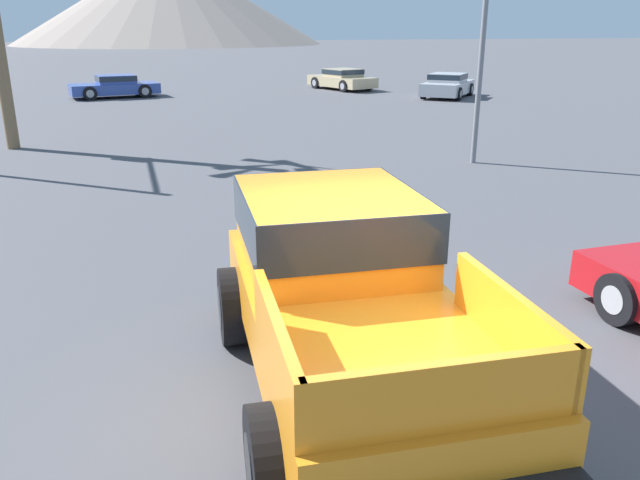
# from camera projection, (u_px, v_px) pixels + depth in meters

# --- Properties ---
(ground_plane) EXTENTS (320.00, 320.00, 0.00)m
(ground_plane) POSITION_uv_depth(u_px,v_px,m) (376.00, 395.00, 6.16)
(ground_plane) COLOR #4C4C51
(orange_pickup_truck) EXTENTS (2.55, 4.85, 1.85)m
(orange_pickup_truck) POSITION_uv_depth(u_px,v_px,m) (343.00, 285.00, 6.12)
(orange_pickup_truck) COLOR orange
(orange_pickup_truck) RESTS_ON ground_plane
(parked_car_tan) EXTENTS (3.13, 4.69, 1.16)m
(parked_car_tan) POSITION_uv_depth(u_px,v_px,m) (342.00, 79.00, 35.70)
(parked_car_tan) COLOR tan
(parked_car_tan) RESTS_ON ground_plane
(parked_car_blue) EXTENTS (4.54, 2.53, 1.11)m
(parked_car_blue) POSITION_uv_depth(u_px,v_px,m) (115.00, 86.00, 31.67)
(parked_car_blue) COLOR #334C9E
(parked_car_blue) RESTS_ON ground_plane
(parked_car_silver) EXTENTS (4.14, 4.29, 1.19)m
(parked_car_silver) POSITION_uv_depth(u_px,v_px,m) (448.00, 85.00, 31.78)
(parked_car_silver) COLOR #B7BABF
(parked_car_silver) RESTS_ON ground_plane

